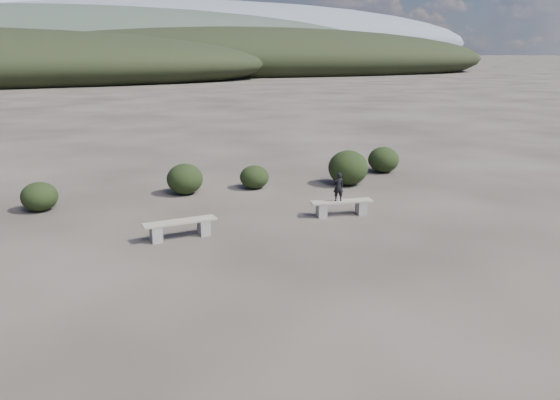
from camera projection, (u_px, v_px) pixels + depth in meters
name	position (u px, v px, depth m)	size (l,w,h in m)	color
ground	(332.00, 291.00, 11.55)	(1200.00, 1200.00, 0.00)	#2C2622
bench_left	(180.00, 228.00, 14.76)	(2.02, 0.58, 0.50)	gray
bench_right	(342.00, 206.00, 16.80)	(1.97, 0.68, 0.48)	gray
seated_person	(338.00, 187.00, 16.61)	(0.32, 0.21, 0.89)	black
shrub_a	(39.00, 197.00, 17.29)	(1.13, 1.13, 0.93)	black
shrub_b	(185.00, 179.00, 19.30)	(1.27, 1.27, 1.09)	black
shrub_c	(254.00, 177.00, 20.12)	(1.07, 1.07, 0.86)	black
shrub_d	(348.00, 168.00, 20.62)	(1.51, 1.51, 1.32)	black
shrub_e	(383.00, 160.00, 22.82)	(1.29, 1.29, 1.07)	black
mountain_ridges	(58.00, 41.00, 311.56)	(500.00, 400.00, 56.00)	black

